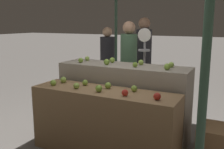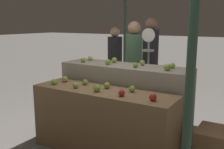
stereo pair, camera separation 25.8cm
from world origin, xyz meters
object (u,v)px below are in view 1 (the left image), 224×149
object	(u,v)px
person_customer_right	(144,55)
wooden_crate_side	(217,145)
person_vendor_at_scale	(129,61)
produce_scale	(144,56)
person_customer_left	(107,58)

from	to	relation	value
person_customer_right	wooden_crate_side	size ratio (longest dim) A/B	3.89
person_vendor_at_scale	person_customer_right	world-z (taller)	person_customer_right
produce_scale	person_customer_left	distance (m)	1.58
produce_scale	wooden_crate_side	distance (m)	1.83
person_customer_left	wooden_crate_side	bearing A→B (deg)	139.30
person_vendor_at_scale	wooden_crate_side	distance (m)	2.20
produce_scale	person_customer_left	xyz separation A→B (m)	(-1.22, 0.97, -0.23)
produce_scale	person_vendor_at_scale	bearing A→B (deg)	146.33
person_vendor_at_scale	wooden_crate_side	bearing A→B (deg)	129.62
person_customer_left	person_customer_right	xyz separation A→B (m)	(0.88, -0.06, 0.13)
person_vendor_at_scale	person_customer_right	bearing A→B (deg)	-111.53
produce_scale	person_customer_right	distance (m)	0.98
produce_scale	person_customer_left	world-z (taller)	produce_scale
person_customer_left	produce_scale	bearing A→B (deg)	136.90
produce_scale	wooden_crate_side	bearing A→B (deg)	-33.65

